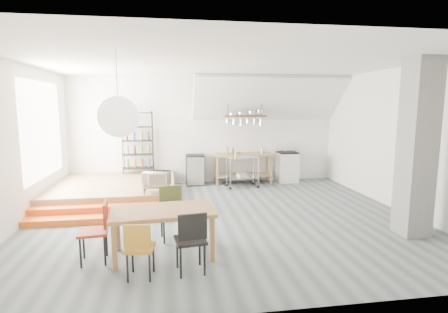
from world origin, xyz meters
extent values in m
plane|color=#4F585B|center=(0.00, 0.00, 0.00)|extent=(8.00, 8.00, 0.00)
cube|color=silver|center=(0.00, 3.50, 1.60)|extent=(8.00, 0.04, 3.20)
cube|color=silver|center=(-4.00, 0.00, 1.60)|extent=(0.04, 7.00, 3.20)
cube|color=silver|center=(4.00, 0.00, 1.60)|extent=(0.04, 7.00, 3.20)
cube|color=white|center=(0.00, 0.00, 3.20)|extent=(8.00, 7.00, 0.02)
cube|color=white|center=(1.80, 2.90, 2.55)|extent=(4.40, 1.44, 1.32)
cube|color=white|center=(-3.98, 1.50, 1.80)|extent=(0.02, 2.50, 2.20)
cube|color=olive|center=(-2.50, 2.00, 0.20)|extent=(3.00, 3.00, 0.40)
cube|color=orange|center=(-2.50, 0.05, 0.07)|extent=(3.00, 0.35, 0.13)
cube|color=orange|center=(-2.50, 0.40, 0.13)|extent=(3.00, 0.35, 0.27)
cube|color=slate|center=(3.30, -1.50, 1.60)|extent=(0.50, 0.50, 3.20)
cube|color=olive|center=(1.10, 3.15, 0.88)|extent=(1.80, 0.60, 0.06)
cube|color=olive|center=(1.10, 3.15, 0.25)|extent=(1.70, 0.55, 0.04)
cube|color=olive|center=(1.92, 3.37, 0.43)|extent=(0.06, 0.06, 0.86)
cube|color=olive|center=(0.28, 3.37, 0.43)|extent=(0.06, 0.06, 0.86)
cube|color=olive|center=(1.92, 2.93, 0.43)|extent=(0.06, 0.06, 0.86)
cube|color=olive|center=(0.28, 2.93, 0.43)|extent=(0.06, 0.06, 0.86)
cube|color=white|center=(2.50, 3.15, 0.45)|extent=(0.60, 0.60, 0.90)
cube|color=black|center=(2.50, 3.15, 0.92)|extent=(0.58, 0.58, 0.03)
cube|color=white|center=(2.50, 3.43, 1.05)|extent=(0.60, 0.05, 0.25)
cylinder|color=black|center=(2.64, 3.29, 0.94)|extent=(0.18, 0.18, 0.02)
cylinder|color=black|center=(2.36, 3.29, 0.94)|extent=(0.18, 0.18, 0.02)
cylinder|color=black|center=(2.64, 3.01, 0.94)|extent=(0.18, 0.18, 0.02)
cylinder|color=black|center=(2.36, 3.01, 0.94)|extent=(0.18, 0.18, 0.02)
cube|color=#442E1B|center=(1.10, 2.95, 2.05)|extent=(1.20, 0.50, 0.05)
cylinder|color=black|center=(0.60, 2.95, 2.62)|extent=(0.02, 0.02, 1.15)
cylinder|color=black|center=(1.60, 2.95, 2.62)|extent=(0.02, 0.02, 1.15)
cylinder|color=silver|center=(0.60, 2.90, 1.91)|extent=(0.16, 0.16, 0.12)
cylinder|color=silver|center=(0.80, 2.90, 1.89)|extent=(0.20, 0.20, 0.16)
cylinder|color=silver|center=(1.00, 2.90, 1.87)|extent=(0.16, 0.16, 0.20)
cylinder|color=silver|center=(1.20, 2.90, 1.91)|extent=(0.20, 0.20, 0.12)
cylinder|color=silver|center=(1.40, 2.90, 1.89)|extent=(0.16, 0.16, 0.16)
cylinder|color=silver|center=(1.60, 2.90, 1.87)|extent=(0.20, 0.20, 0.20)
cylinder|color=black|center=(-1.58, 3.38, 1.30)|extent=(0.02, 0.02, 1.80)
cylinder|color=black|center=(-2.42, 3.38, 1.30)|extent=(0.02, 0.02, 1.80)
cylinder|color=black|center=(-1.58, 3.02, 1.30)|extent=(0.02, 0.02, 1.80)
cylinder|color=black|center=(-2.42, 3.02, 1.30)|extent=(0.02, 0.02, 1.80)
cube|color=black|center=(-2.00, 3.20, 0.55)|extent=(0.88, 0.38, 0.02)
cube|color=black|center=(-2.00, 3.20, 0.95)|extent=(0.88, 0.38, 0.02)
cube|color=black|center=(-2.00, 3.20, 1.35)|extent=(0.88, 0.38, 0.02)
cube|color=black|center=(-2.00, 3.20, 1.75)|extent=(0.88, 0.38, 0.02)
cube|color=black|center=(-2.00, 3.20, 2.15)|extent=(0.88, 0.38, 0.03)
cylinder|color=#458A37|center=(-2.00, 3.20, 0.69)|extent=(0.07, 0.07, 0.24)
cylinder|color=olive|center=(-2.00, 3.20, 1.09)|extent=(0.07, 0.07, 0.24)
cylinder|color=maroon|center=(-2.00, 3.20, 1.49)|extent=(0.07, 0.07, 0.24)
cube|color=olive|center=(-1.40, 0.75, 0.55)|extent=(0.60, 0.40, 0.03)
cylinder|color=black|center=(-1.13, 0.92, 0.47)|extent=(0.02, 0.02, 0.13)
cylinder|color=black|center=(-1.67, 0.92, 0.47)|extent=(0.02, 0.02, 0.13)
cylinder|color=black|center=(-1.13, 0.58, 0.47)|extent=(0.02, 0.02, 0.13)
cylinder|color=black|center=(-1.67, 0.58, 0.47)|extent=(0.02, 0.02, 0.13)
sphere|color=white|center=(-1.82, -1.80, 2.20)|extent=(0.60, 0.60, 0.60)
cube|color=#8F5D34|center=(-1.22, -1.75, 0.72)|extent=(1.65, 1.01, 0.06)
cube|color=#8F5D34|center=(-0.54, -1.32, 0.35)|extent=(0.07, 0.07, 0.69)
cube|color=#8F5D34|center=(-1.96, -1.43, 0.35)|extent=(0.07, 0.07, 0.69)
cube|color=#8F5D34|center=(-0.48, -2.07, 0.35)|extent=(0.07, 0.07, 0.69)
cube|color=#8F5D34|center=(-1.90, -2.18, 0.35)|extent=(0.07, 0.07, 0.69)
cube|color=#A7731C|center=(-1.52, -2.42, 0.42)|extent=(0.42, 0.42, 0.04)
cube|color=#A7731C|center=(-1.54, -2.59, 0.65)|extent=(0.35, 0.08, 0.32)
cylinder|color=black|center=(-1.68, -2.55, 0.20)|extent=(0.03, 0.03, 0.41)
cylinder|color=black|center=(-1.39, -2.59, 0.20)|extent=(0.03, 0.03, 0.41)
cylinder|color=black|center=(-1.64, -2.25, 0.20)|extent=(0.03, 0.03, 0.41)
cylinder|color=black|center=(-1.35, -2.29, 0.20)|extent=(0.03, 0.03, 0.41)
cube|color=black|center=(-0.82, -2.37, 0.47)|extent=(0.47, 0.47, 0.04)
cube|color=black|center=(-0.80, -2.55, 0.73)|extent=(0.40, 0.09, 0.37)
cylinder|color=black|center=(-0.97, -2.55, 0.23)|extent=(0.03, 0.03, 0.46)
cylinder|color=black|center=(-0.64, -2.51, 0.23)|extent=(0.03, 0.03, 0.46)
cylinder|color=black|center=(-1.01, -2.22, 0.23)|extent=(0.03, 0.03, 0.46)
cylinder|color=black|center=(-0.68, -2.18, 0.23)|extent=(0.03, 0.03, 0.46)
cube|color=#495729|center=(-1.07, -1.10, 0.48)|extent=(0.48, 0.48, 0.04)
cube|color=#495729|center=(-1.10, -0.91, 0.75)|extent=(0.41, 0.10, 0.37)
cylinder|color=black|center=(-0.92, -0.90, 0.23)|extent=(0.03, 0.03, 0.47)
cylinder|color=black|center=(-1.26, -0.95, 0.23)|extent=(0.03, 0.03, 0.47)
cylinder|color=black|center=(-0.88, -1.24, 0.23)|extent=(0.03, 0.03, 0.47)
cylinder|color=black|center=(-1.21, -1.29, 0.23)|extent=(0.03, 0.03, 0.47)
cube|color=#A52A17|center=(-2.25, -1.83, 0.48)|extent=(0.46, 0.46, 0.04)
cube|color=#A52A17|center=(-2.06, -1.81, 0.74)|extent=(0.08, 0.40, 0.37)
cylinder|color=black|center=(-2.07, -1.98, 0.23)|extent=(0.03, 0.03, 0.47)
cylinder|color=black|center=(-2.10, -1.64, 0.23)|extent=(0.03, 0.03, 0.47)
cylinder|color=black|center=(-2.41, -2.01, 0.23)|extent=(0.03, 0.03, 0.47)
cylinder|color=black|center=(-2.44, -1.68, 0.23)|extent=(0.03, 0.03, 0.47)
cube|color=silver|center=(0.97, 2.63, 0.87)|extent=(0.93, 0.57, 0.04)
cube|color=silver|center=(0.97, 2.63, 0.30)|extent=(0.93, 0.57, 0.03)
cylinder|color=silver|center=(1.37, 2.89, 0.44)|extent=(0.03, 0.03, 0.85)
sphere|color=black|center=(1.37, 2.89, 0.04)|extent=(0.08, 0.08, 0.08)
cylinder|color=silver|center=(0.54, 2.81, 0.44)|extent=(0.03, 0.03, 0.85)
sphere|color=black|center=(0.54, 2.81, 0.04)|extent=(0.08, 0.08, 0.08)
cylinder|color=silver|center=(1.41, 2.45, 0.44)|extent=(0.03, 0.03, 0.85)
sphere|color=black|center=(1.41, 2.45, 0.04)|extent=(0.08, 0.08, 0.08)
cylinder|color=silver|center=(0.58, 2.38, 0.44)|extent=(0.03, 0.03, 0.85)
sphere|color=black|center=(0.58, 2.38, 0.04)|extent=(0.08, 0.08, 0.08)
cube|color=black|center=(-0.36, 3.20, 0.45)|extent=(0.53, 0.53, 0.90)
imported|color=beige|center=(-1.40, 0.75, 0.73)|extent=(0.66, 0.52, 0.32)
imported|color=silver|center=(0.94, 3.10, 0.94)|extent=(0.22, 0.22, 0.05)
camera|label=1|loc=(-1.08, -7.10, 2.37)|focal=28.00mm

